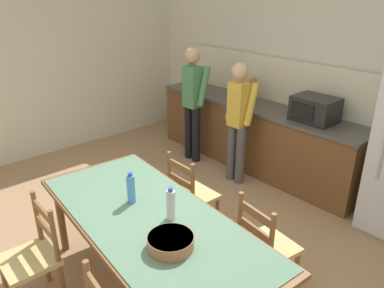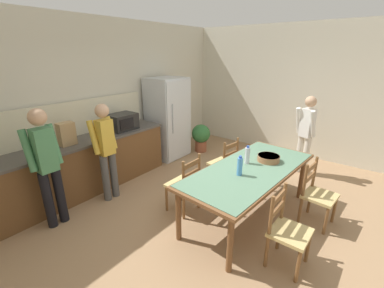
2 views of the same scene
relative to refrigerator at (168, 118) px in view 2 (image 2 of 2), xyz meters
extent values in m
plane|color=#9E7A56|center=(-1.30, -2.19, -0.89)|extent=(8.32, 8.32, 0.00)
cube|color=beige|center=(-1.30, 0.47, 0.56)|extent=(6.52, 0.12, 2.90)
cube|color=beige|center=(1.96, -2.19, 0.56)|extent=(0.12, 5.20, 2.90)
cube|color=brown|center=(-2.12, 0.04, -0.45)|extent=(3.20, 0.62, 0.88)
cube|color=#4C4742|center=(-2.12, 0.04, 0.00)|extent=(3.24, 0.66, 0.04)
cube|color=#B7BCC1|center=(-2.84, 0.04, 0.01)|extent=(0.52, 0.38, 0.02)
cube|color=beige|center=(-2.12, 0.35, 0.32)|extent=(3.20, 0.03, 0.60)
cube|color=silver|center=(0.00, 0.01, 0.00)|extent=(0.80, 0.68, 1.78)
cube|color=silver|center=(0.00, -0.34, 0.00)|extent=(0.77, 0.02, 1.71)
cylinder|color=#A5AAB2|center=(-0.24, -0.36, 0.09)|extent=(0.02, 0.02, 0.62)
cube|color=black|center=(-1.22, 0.02, 0.17)|extent=(0.50, 0.38, 0.30)
cube|color=black|center=(-1.27, -0.17, 0.17)|extent=(0.30, 0.01, 0.19)
cube|color=tan|center=(-2.30, 0.01, 0.20)|extent=(0.24, 0.16, 0.36)
cylinder|color=brown|center=(-2.11, -2.83, -0.53)|extent=(0.07, 0.07, 0.73)
cylinder|color=brown|center=(-0.05, -2.98, -0.53)|extent=(0.07, 0.07, 0.73)
cylinder|color=brown|center=(-2.05, -2.05, -0.53)|extent=(0.07, 0.07, 0.73)
cylinder|color=brown|center=(0.01, -2.21, -0.53)|extent=(0.07, 0.07, 0.73)
cube|color=brown|center=(-1.05, -2.52, -0.15)|extent=(2.34, 1.14, 0.04)
cube|color=#567A60|center=(-1.05, -2.52, -0.12)|extent=(2.24, 1.10, 0.01)
cylinder|color=#4C8ED6|center=(-1.33, -2.50, 0.00)|extent=(0.07, 0.07, 0.24)
cylinder|color=#2D51B2|center=(-1.33, -2.50, 0.14)|extent=(0.04, 0.04, 0.03)
cylinder|color=silver|center=(-0.93, -2.40, 0.00)|extent=(0.07, 0.07, 0.24)
cylinder|color=#2D51B2|center=(-0.93, -2.40, 0.14)|extent=(0.04, 0.04, 0.03)
cylinder|color=#9E6642|center=(-0.66, -2.62, -0.07)|extent=(0.32, 0.32, 0.09)
cylinder|color=#9E6642|center=(-0.66, -2.62, -0.04)|extent=(0.31, 0.31, 0.02)
cylinder|color=brown|center=(-1.31, -1.50, -0.69)|extent=(0.04, 0.04, 0.41)
cylinder|color=brown|center=(-1.67, -1.49, -0.69)|extent=(0.04, 0.04, 0.41)
cylinder|color=brown|center=(-1.32, -1.84, -0.69)|extent=(0.04, 0.04, 0.41)
cylinder|color=brown|center=(-1.68, -1.83, -0.69)|extent=(0.04, 0.04, 0.41)
cube|color=tan|center=(-1.50, -1.66, -0.46)|extent=(0.42, 0.41, 0.04)
cylinder|color=brown|center=(-1.32, -1.84, -0.21)|extent=(0.04, 0.04, 0.46)
cylinder|color=brown|center=(-1.68, -1.83, -0.21)|extent=(0.04, 0.04, 0.46)
cube|color=brown|center=(-1.50, -1.83, -0.08)|extent=(0.36, 0.03, 0.07)
cube|color=brown|center=(-1.50, -1.83, -0.24)|extent=(0.36, 0.03, 0.07)
cylinder|color=brown|center=(-0.80, -3.52, -0.69)|extent=(0.04, 0.04, 0.41)
cylinder|color=brown|center=(-0.44, -3.56, -0.69)|extent=(0.04, 0.04, 0.41)
cylinder|color=brown|center=(-0.76, -3.19, -0.69)|extent=(0.04, 0.04, 0.41)
cylinder|color=brown|center=(-0.40, -3.22, -0.69)|extent=(0.04, 0.04, 0.41)
cube|color=tan|center=(-0.60, -3.37, -0.46)|extent=(0.46, 0.44, 0.04)
cylinder|color=brown|center=(-0.76, -3.19, -0.21)|extent=(0.04, 0.04, 0.46)
cylinder|color=brown|center=(-0.40, -3.22, -0.21)|extent=(0.04, 0.04, 0.46)
cube|color=brown|center=(-0.58, -3.20, -0.08)|extent=(0.36, 0.06, 0.07)
cube|color=brown|center=(-0.58, -3.20, -0.24)|extent=(0.36, 0.06, 0.07)
cylinder|color=brown|center=(-1.80, -3.46, -0.69)|extent=(0.04, 0.04, 0.41)
cylinder|color=brown|center=(-1.44, -3.47, -0.69)|extent=(0.04, 0.04, 0.41)
cylinder|color=brown|center=(-1.80, -3.12, -0.69)|extent=(0.04, 0.04, 0.41)
cylinder|color=brown|center=(-1.44, -3.13, -0.69)|extent=(0.04, 0.04, 0.41)
cube|color=tan|center=(-1.62, -3.30, -0.46)|extent=(0.43, 0.41, 0.04)
cylinder|color=brown|center=(-1.80, -3.12, -0.21)|extent=(0.04, 0.04, 0.46)
cylinder|color=brown|center=(-1.44, -3.13, -0.21)|extent=(0.04, 0.04, 0.46)
cube|color=brown|center=(-1.62, -3.13, -0.08)|extent=(0.36, 0.03, 0.07)
cube|color=brown|center=(-1.62, -3.13, -0.24)|extent=(0.36, 0.03, 0.07)
cylinder|color=brown|center=(-0.28, -1.59, -0.69)|extent=(0.04, 0.04, 0.41)
cylinder|color=brown|center=(-0.63, -1.55, -0.69)|extent=(0.04, 0.04, 0.41)
cylinder|color=brown|center=(-0.32, -1.93, -0.69)|extent=(0.04, 0.04, 0.41)
cylinder|color=brown|center=(-0.68, -1.88, -0.69)|extent=(0.04, 0.04, 0.41)
cube|color=tan|center=(-0.48, -1.74, -0.46)|extent=(0.47, 0.45, 0.04)
cylinder|color=brown|center=(-0.32, -1.93, -0.21)|extent=(0.04, 0.04, 0.46)
cylinder|color=brown|center=(-0.68, -1.88, -0.21)|extent=(0.04, 0.04, 0.46)
cube|color=brown|center=(-0.50, -1.91, -0.08)|extent=(0.36, 0.07, 0.07)
cube|color=brown|center=(-0.50, -1.91, -0.24)|extent=(0.36, 0.07, 0.07)
cylinder|color=black|center=(-2.93, -0.49, -0.48)|extent=(0.12, 0.12, 0.82)
cylinder|color=black|center=(-2.76, -0.49, -0.48)|extent=(0.12, 0.12, 0.82)
cube|color=#478456|center=(-2.84, -0.49, 0.22)|extent=(0.23, 0.19, 0.58)
sphere|color=tan|center=(-2.84, -0.49, 0.65)|extent=(0.22, 0.22, 0.22)
cylinder|color=#478456|center=(-3.01, -0.42, 0.25)|extent=(0.09, 0.22, 0.55)
cylinder|color=#478456|center=(-2.68, -0.42, 0.25)|extent=(0.09, 0.22, 0.55)
cylinder|color=#4C4C4C|center=(-2.04, -0.51, -0.50)|extent=(0.12, 0.12, 0.78)
cylinder|color=#4C4C4C|center=(-1.89, -0.51, -0.50)|extent=(0.12, 0.12, 0.78)
cube|color=gold|center=(-1.96, -0.51, 0.17)|extent=(0.22, 0.18, 0.56)
sphere|color=tan|center=(-1.96, -0.51, 0.58)|extent=(0.21, 0.21, 0.21)
cylinder|color=gold|center=(-2.12, -0.45, 0.19)|extent=(0.09, 0.21, 0.53)
cylinder|color=gold|center=(-1.81, -0.45, 0.19)|extent=(0.09, 0.21, 0.53)
cylinder|color=silver|center=(0.91, -2.79, -0.51)|extent=(0.11, 0.11, 0.76)
cylinder|color=silver|center=(0.96, -2.65, -0.51)|extent=(0.11, 0.11, 0.76)
cube|color=white|center=(0.94, -2.72, 0.14)|extent=(0.24, 0.26, 0.54)
sphere|color=tan|center=(0.94, -2.72, 0.55)|extent=(0.20, 0.20, 0.20)
cylinder|color=white|center=(0.83, -2.84, 0.17)|extent=(0.22, 0.15, 0.52)
cylinder|color=white|center=(0.93, -2.56, 0.17)|extent=(0.22, 0.15, 0.52)
cylinder|color=brown|center=(0.68, -0.43, -0.76)|extent=(0.28, 0.28, 0.26)
sphere|color=#337038|center=(0.68, -0.43, -0.45)|extent=(0.44, 0.44, 0.44)
camera|label=1|loc=(0.99, -3.88, 1.54)|focal=35.00mm
camera|label=2|loc=(-4.11, -3.86, 1.40)|focal=24.00mm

